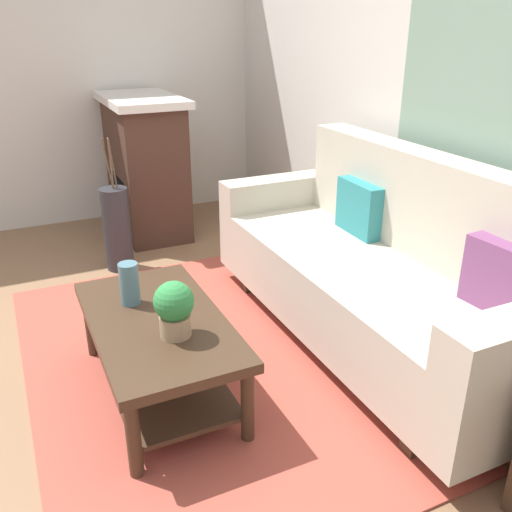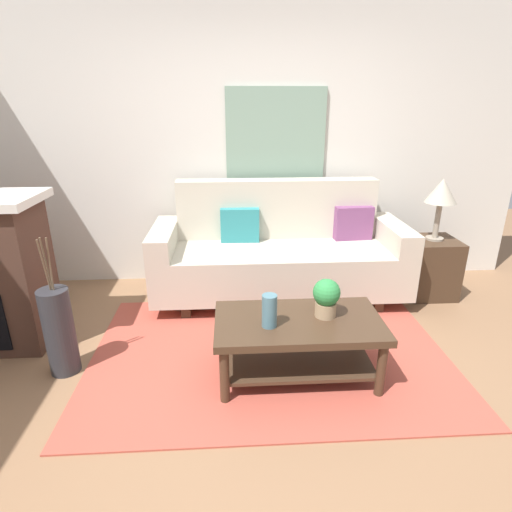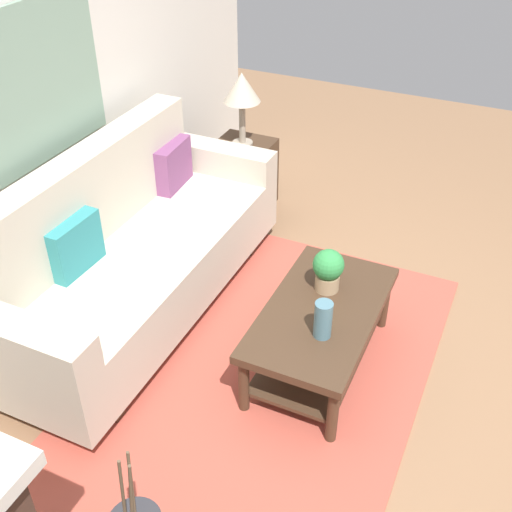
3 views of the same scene
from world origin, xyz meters
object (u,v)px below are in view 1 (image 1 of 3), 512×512
Objects in this scene: throw_pillow_plum at (503,278)px; couch at (376,272)px; throw_pillow_teal at (360,208)px; potted_plant_tabletop at (174,307)px; tabletop_vase at (130,284)px; floor_vase at (117,229)px; coffee_table at (158,339)px; framed_painting at (467,75)px; fireplace at (146,166)px.

couch is at bearing -170.18° from throw_pillow_plum.
potted_plant_tabletop is at bearing -68.47° from throw_pillow_teal.
potted_plant_tabletop is at bearing 15.93° from tabletop_vase.
tabletop_vase is 1.44m from floor_vase.
throw_pillow_teal reaches higher than tabletop_vase.
coffee_table is 1.77× the size of floor_vase.
throw_pillow_teal is 0.33× the size of coffee_table.
potted_plant_tabletop is 1.81m from floor_vase.
throw_pillow_teal is at bearing -136.68° from framed_painting.
fireplace is 0.85m from floor_vase.
tabletop_vase is 2.03m from framed_painting.
coffee_table is at bearing 19.80° from tabletop_vase.
fireplace is (-2.29, 0.56, 0.27)m from coffee_table.
couch is 2.42× the size of framed_painting.
potted_plant_tabletop is at bearing -3.47° from floor_vase.
fireplace is (-2.48, 0.53, 0.02)m from potted_plant_tabletop.
throw_pillow_teal is 1.80m from floor_vase.
couch is 0.46m from throw_pillow_teal.
potted_plant_tabletop is (0.17, -1.22, 0.14)m from couch.
framed_painting is (-0.17, 1.68, 0.89)m from potted_plant_tabletop.
fireplace is (-3.03, -0.82, -0.09)m from throw_pillow_plum.
framed_painting reaches higher than throw_pillow_plum.
tabletop_vase is (0.15, -1.45, -0.14)m from throw_pillow_teal.
couch is 2.41m from fireplace.
floor_vase is at bearing 171.18° from tabletop_vase.
throw_pillow_plum reaches higher than potted_plant_tabletop.
throw_pillow_plum is at bearing 57.13° from tabletop_vase.
fireplace is 1.87× the size of floor_vase.
couch is 6.40× the size of throw_pillow_teal.
couch is at bearing 80.77° from tabletop_vase.
tabletop_vase is at bearing -164.07° from potted_plant_tabletop.
throw_pillow_plum reaches higher than tabletop_vase.
couch is at bearing 89.31° from coffee_table.
coffee_table is 5.09× the size of tabletop_vase.
coffee_table is 1.61m from floor_vase.
framed_painting is (0.36, 0.34, 0.78)m from throw_pillow_teal.
coffee_table is (0.35, -1.38, -0.37)m from throw_pillow_teal.
fireplace reaches higher than couch.
throw_pillow_teal is 1.00× the size of throw_pillow_plum.
potted_plant_tabletop is (-0.55, -1.34, -0.11)m from throw_pillow_plum.
floor_vase is at bearing 176.53° from potted_plant_tabletop.
potted_plant_tabletop is 1.91m from framed_painting.
framed_painting reaches higher than throw_pillow_teal.
throw_pillow_teal is (-0.36, 0.13, 0.25)m from couch.
potted_plant_tabletop is 0.27× the size of framed_painting.
framed_painting is (0.22, 1.79, 0.93)m from tabletop_vase.
throw_pillow_plum reaches higher than coffee_table.
framed_painting reaches higher than couch.
throw_pillow_plum is 1.12m from framed_painting.
throw_pillow_teal is 0.38× the size of framed_painting.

